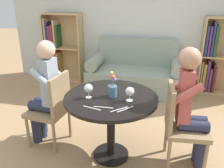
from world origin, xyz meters
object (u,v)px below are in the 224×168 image
object	(u,v)px
person_right	(191,106)
flower_vase	(112,88)
couch	(135,74)
wine_glass_left	(88,88)
person_left	(45,92)
bookshelf_left	(59,49)
chair_right	(180,123)
bookshelf_right	(216,58)
chair_left	(53,107)
wine_glass_right	(130,92)

from	to	relation	value
person_right	flower_vase	size ratio (longest dim) A/B	4.83
couch	wine_glass_left	distance (m)	2.11
person_left	person_right	xyz separation A→B (m)	(1.61, -0.03, 0.02)
bookshelf_left	chair_right	xyz separation A→B (m)	(2.32, -2.16, -0.14)
chair_right	bookshelf_right	bearing A→B (deg)	-22.82
bookshelf_right	chair_right	size ratio (longest dim) A/B	1.49
chair_right	flower_vase	distance (m)	0.78
bookshelf_right	person_left	xyz separation A→B (m)	(-2.20, -2.12, 0.05)
chair_left	person_left	world-z (taller)	person_left
couch	wine_glass_left	bearing A→B (deg)	-96.05
bookshelf_left	wine_glass_right	distance (m)	2.91
person_right	wine_glass_left	size ratio (longest dim) A/B	8.59
person_left	person_right	world-z (taller)	person_right
person_left	person_right	distance (m)	1.61
flower_vase	chair_right	bearing A→B (deg)	2.85
wine_glass_left	flower_vase	size ratio (longest dim) A/B	0.56
bookshelf_right	wine_glass_right	distance (m)	2.57
chair_right	couch	bearing A→B (deg)	15.26
wine_glass_left	person_left	bearing A→B (deg)	163.58
chair_left	person_right	bearing A→B (deg)	95.84
chair_left	flower_vase	size ratio (longest dim) A/B	3.39
couch	wine_glass_right	size ratio (longest dim) A/B	11.65
bookshelf_left	bookshelf_right	xyz separation A→B (m)	(3.00, 0.00, -0.00)
chair_right	person_right	world-z (taller)	person_right
wine_glass_left	wine_glass_right	world-z (taller)	wine_glass_left
bookshelf_right	wine_glass_left	xyz separation A→B (m)	(-1.61, -2.29, 0.21)
bookshelf_left	wine_glass_left	size ratio (longest dim) A/B	8.99
chair_right	person_left	size ratio (longest dim) A/B	0.71
person_right	bookshelf_left	bearing A→B (deg)	42.81
chair_left	person_left	xyz separation A→B (m)	(-0.09, 0.02, 0.18)
flower_vase	chair_left	bearing A→B (deg)	174.92
bookshelf_left	flower_vase	size ratio (longest dim) A/B	5.06
wine_glass_right	chair_right	bearing A→B (deg)	11.26
couch	chair_left	xyz separation A→B (m)	(-0.72, -1.87, 0.18)
person_right	wine_glass_left	xyz separation A→B (m)	(-1.02, -0.14, 0.15)
person_left	flower_vase	distance (m)	0.84
person_right	flower_vase	world-z (taller)	person_right
couch	flower_vase	distance (m)	2.00
chair_left	wine_glass_left	xyz separation A→B (m)	(0.50, -0.16, 0.35)
chair_left	person_left	size ratio (longest dim) A/B	0.71
bookshelf_right	wine_glass_left	size ratio (longest dim) A/B	8.99
bookshelf_right	person_right	xyz separation A→B (m)	(-0.59, -2.15, 0.06)
bookshelf_left	flower_vase	bearing A→B (deg)	-53.61
wine_glass_right	person_right	bearing A→B (deg)	10.98
wine_glass_right	chair_left	bearing A→B (deg)	171.82
bookshelf_left	person_right	distance (m)	3.23
couch	wine_glass_right	world-z (taller)	couch
bookshelf_right	flower_vase	distance (m)	2.61
chair_right	flower_vase	bearing A→B (deg)	87.39
flower_vase	wine_glass_left	bearing A→B (deg)	-157.88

